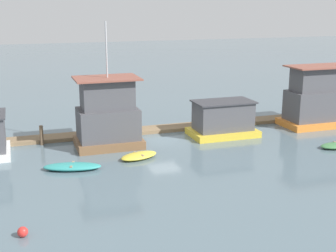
{
  "coord_description": "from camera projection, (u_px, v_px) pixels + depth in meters",
  "views": [
    {
      "loc": [
        -11.37,
        -35.21,
        10.91
      ],
      "look_at": [
        0.0,
        -1.0,
        1.4
      ],
      "focal_mm": 50.0,
      "sensor_mm": 36.0,
      "label": 1
    }
  ],
  "objects": [
    {
      "name": "dinghy_teal",
      "position": [
        72.0,
        167.0,
        31.52
      ],
      "size": [
        4.12,
        2.39,
        0.44
      ],
      "color": "teal",
      "rests_on": "ground_plane"
    },
    {
      "name": "houseboat_brown",
      "position": [
        108.0,
        116.0,
        36.13
      ],
      "size": [
        5.08,
        3.64,
        9.61
      ],
      "color": "brown",
      "rests_on": "ground_plane"
    },
    {
      "name": "buoy_red",
      "position": [
        23.0,
        232.0,
        22.46
      ],
      "size": [
        0.51,
        0.51,
        0.51
      ],
      "primitive_type": "sphere",
      "color": "red",
      "rests_on": "ground_plane"
    },
    {
      "name": "houseboat_orange",
      "position": [
        322.0,
        99.0,
        42.58
      ],
      "size": [
        7.32,
        3.66,
        5.49
      ],
      "color": "orange",
      "rests_on": "ground_plane"
    },
    {
      "name": "dock_walkway",
      "position": [
        154.0,
        129.0,
        41.07
      ],
      "size": [
        42.4,
        1.84,
        0.3
      ],
      "primitive_type": "cube",
      "color": "#846B4C",
      "rests_on": "ground_plane"
    },
    {
      "name": "dinghy_yellow",
      "position": [
        139.0,
        156.0,
        33.81
      ],
      "size": [
        3.22,
        2.34,
        0.4
      ],
      "color": "yellow",
      "rests_on": "ground_plane"
    },
    {
      "name": "ground_plane",
      "position": [
        164.0,
        139.0,
        38.56
      ],
      "size": [
        200.0,
        200.0,
        0.0
      ],
      "primitive_type": "plane",
      "color": "slate"
    },
    {
      "name": "mooring_post_centre",
      "position": [
        42.0,
        135.0,
        36.89
      ],
      "size": [
        0.29,
        0.29,
        1.58
      ],
      "primitive_type": "cylinder",
      "color": "brown",
      "rests_on": "ground_plane"
    },
    {
      "name": "houseboat_yellow",
      "position": [
        223.0,
        120.0,
        39.4
      ],
      "size": [
        5.58,
        3.47,
        2.98
      ],
      "color": "gold",
      "rests_on": "ground_plane"
    }
  ]
}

